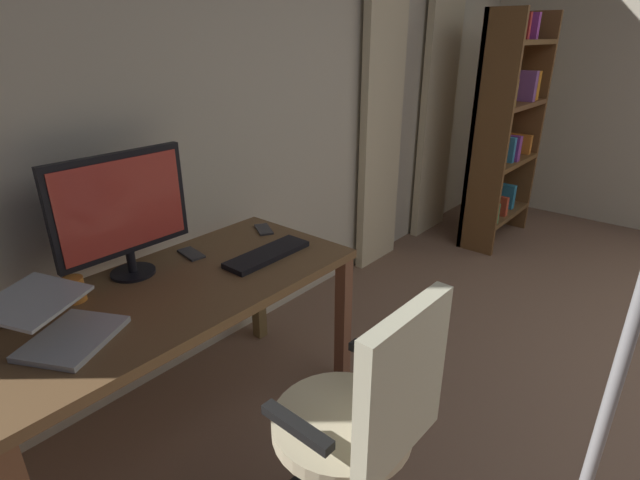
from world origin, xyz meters
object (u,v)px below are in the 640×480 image
object	(u,v)px
office_chair	(358,448)
computer_monitor	(122,209)
cell_phone_face_up	(264,229)
desk	(175,307)
bookshelf	(502,131)
computer_keyboard	(267,254)
laptop	(58,324)
cell_phone_by_monitor	(191,254)
mug_tea	(73,290)

from	to	relation	value
office_chair	computer_monitor	xyz separation A→B (m)	(0.05, -1.12, 0.54)
office_chair	cell_phone_face_up	bearing A→B (deg)	60.38
desk	office_chair	world-z (taller)	office_chair
office_chair	cell_phone_face_up	size ratio (longest dim) A/B	7.09
office_chair	bookshelf	size ratio (longest dim) A/B	0.56
cell_phone_face_up	computer_keyboard	bearing A→B (deg)	79.39
computer_monitor	office_chair	bearing A→B (deg)	92.72
desk	laptop	bearing A→B (deg)	3.22
computer_keyboard	office_chair	bearing A→B (deg)	62.49
cell_phone_by_monitor	bookshelf	size ratio (longest dim) A/B	0.08
bookshelf	computer_monitor	bearing A→B (deg)	-6.26
desk	computer_monitor	distance (m)	0.44
computer_monitor	mug_tea	bearing A→B (deg)	8.89
computer_keyboard	cell_phone_by_monitor	size ratio (longest dim) A/B	2.91
cell_phone_face_up	desk	bearing A→B (deg)	44.04
office_chair	bookshelf	distance (m)	3.21
laptop	cell_phone_by_monitor	xyz separation A→B (m)	(-0.67, -0.22, -0.05)
desk	laptop	size ratio (longest dim) A/B	3.44
laptop	cell_phone_by_monitor	distance (m)	0.71
desk	computer_monitor	xyz separation A→B (m)	(0.03, -0.23, 0.37)
desk	mug_tea	distance (m)	0.37
laptop	computer_monitor	bearing A→B (deg)	-175.44
laptop	cell_phone_face_up	bearing A→B (deg)	161.99
desk	cell_phone_by_monitor	distance (m)	0.32
computer_monitor	cell_phone_by_monitor	bearing A→B (deg)	173.27
mug_tea	laptop	bearing A→B (deg)	56.38
computer_monitor	cell_phone_by_monitor	xyz separation A→B (m)	(-0.27, 0.03, -0.28)
office_chair	computer_monitor	bearing A→B (deg)	94.09
office_chair	bookshelf	world-z (taller)	bookshelf
cell_phone_by_monitor	computer_keyboard	bearing A→B (deg)	134.98
desk	laptop	world-z (taller)	laptop
computer_monitor	cell_phone_face_up	xyz separation A→B (m)	(-0.69, 0.07, -0.28)
cell_phone_face_up	computer_monitor	bearing A→B (deg)	24.58
office_chair	mug_tea	world-z (taller)	office_chair
desk	cell_phone_face_up	distance (m)	0.68
cell_phone_by_monitor	bookshelf	xyz separation A→B (m)	(-2.87, 0.31, 0.19)
bookshelf	office_chair	bearing A→B (deg)	14.16
cell_phone_by_monitor	mug_tea	world-z (taller)	mug_tea
office_chair	computer_monitor	world-z (taller)	computer_monitor
bookshelf	cell_phone_face_up	bearing A→B (deg)	-6.42
computer_monitor	mug_tea	world-z (taller)	computer_monitor
computer_monitor	bookshelf	distance (m)	3.16
mug_tea	cell_phone_by_monitor	bearing A→B (deg)	-179.02
laptop	cell_phone_by_monitor	world-z (taller)	laptop
computer_keyboard	bookshelf	xyz separation A→B (m)	(-2.66, 0.03, 0.18)
cell_phone_face_up	mug_tea	bearing A→B (deg)	28.60
laptop	office_chair	bearing A→B (deg)	90.00
computer_monitor	cell_phone_face_up	size ratio (longest dim) A/B	3.88
computer_monitor	cell_phone_face_up	distance (m)	0.74
bookshelf	laptop	bearing A→B (deg)	-1.47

